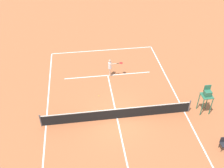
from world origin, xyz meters
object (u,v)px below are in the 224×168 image
(tennis_ball, at_px, (99,96))
(player_serving, at_px, (110,66))
(courtside_chair_near, at_px, (224,143))
(umpire_chair, at_px, (207,95))

(tennis_ball, bearing_deg, player_serving, -115.95)
(player_serving, xyz_separation_m, tennis_ball, (1.33, 2.74, -0.98))
(player_serving, xyz_separation_m, courtside_chair_near, (-6.21, 9.22, -0.48))
(courtside_chair_near, bearing_deg, umpire_chair, -92.88)
(player_serving, relative_size, umpire_chair, 0.71)
(player_serving, height_order, umpire_chair, umpire_chair)
(player_serving, distance_m, tennis_ball, 3.20)
(player_serving, bearing_deg, courtside_chair_near, 28.98)
(player_serving, distance_m, courtside_chair_near, 11.13)
(player_serving, relative_size, tennis_ball, 25.05)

